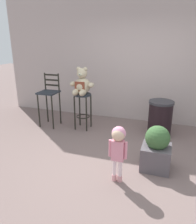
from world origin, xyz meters
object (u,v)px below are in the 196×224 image
object	(u,v)px
child_walking	(118,143)
trash_bin	(160,118)
teddy_bear	(82,84)
bar_chair_empty	(49,96)
bar_stool_with_teddy	(83,104)
planter_with_shrub	(156,149)

from	to	relation	value
child_walking	trash_bin	bearing A→B (deg)	-96.56
child_walking	trash_bin	world-z (taller)	child_walking
teddy_bear	bar_chair_empty	world-z (taller)	teddy_bear
bar_stool_with_teddy	child_walking	size ratio (longest dim) A/B	0.97
bar_stool_with_teddy	planter_with_shrub	xyz separation A→B (m)	(1.71, -1.15, -0.24)
planter_with_shrub	bar_chair_empty	bearing A→B (deg)	156.61
teddy_bear	child_walking	xyz separation A→B (m)	(1.22, -1.64, -0.42)
bar_stool_with_teddy	child_walking	xyz separation A→B (m)	(1.22, -1.67, 0.04)
bar_stool_with_teddy	trash_bin	bearing A→B (deg)	6.55
trash_bin	bar_chair_empty	bearing A→B (deg)	-174.16
bar_stool_with_teddy	bar_chair_empty	world-z (taller)	bar_chair_empty
teddy_bear	planter_with_shrub	distance (m)	2.16
teddy_bear	trash_bin	bearing A→B (deg)	7.49
teddy_bear	trash_bin	world-z (taller)	teddy_bear
teddy_bear	planter_with_shrub	world-z (taller)	teddy_bear
bar_chair_empty	planter_with_shrub	distance (m)	2.77
bar_chair_empty	planter_with_shrub	xyz separation A→B (m)	(2.51, -1.09, -0.39)
child_walking	planter_with_shrub	bearing A→B (deg)	-126.40
bar_stool_with_teddy	teddy_bear	world-z (taller)	teddy_bear
trash_bin	bar_chair_empty	world-z (taller)	bar_chair_empty
bar_stool_with_teddy	planter_with_shrub	world-z (taller)	bar_stool_with_teddy
bar_stool_with_teddy	bar_chair_empty	distance (m)	0.82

